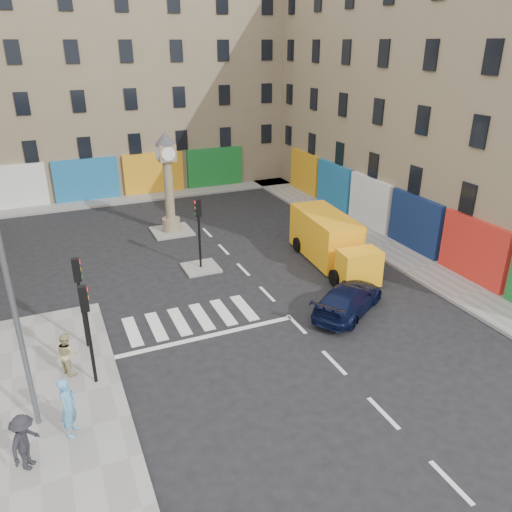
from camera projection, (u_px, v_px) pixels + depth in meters
ground at (308, 336)px, 20.30m from camera, size 120.00×120.00×0.00m
sidewalk_left at (11, 450)px, 14.56m from camera, size 7.00×16.00×0.15m
sidewalk_right at (351, 228)px, 31.87m from camera, size 2.60×30.00×0.15m
sidewalk_far at (118, 200)px, 37.49m from camera, size 32.00×2.40×0.15m
island_near at (201, 268)px, 26.28m from camera, size 1.80×1.80×0.12m
island_far at (172, 231)px, 31.33m from camera, size 2.40×2.40×0.12m
building_right at (447, 94)px, 31.04m from camera, size 10.00×30.00×16.00m
building_far at (94, 76)px, 39.04m from camera, size 32.00×10.00×17.00m
traffic_light_left_near at (87, 320)px, 16.39m from camera, size 0.28×0.22×3.70m
traffic_light_left_far at (79, 289)px, 18.41m from camera, size 0.28×0.22×3.70m
traffic_light_island at (199, 222)px, 25.27m from camera, size 0.28×0.22×3.70m
lamp_post at (10, 289)px, 13.65m from camera, size 0.50×0.25×8.30m
clock_pillar at (168, 177)px, 29.94m from camera, size 1.20×1.20×6.10m
navy_sedan at (348, 299)px, 21.85m from camera, size 4.76×3.98×1.30m
yellow_van at (331, 241)px, 26.61m from camera, size 2.79×7.02×2.50m
pedestrian_blue at (69, 407)px, 14.70m from camera, size 0.72×0.84×1.95m
pedestrian_tan at (67, 353)px, 17.55m from camera, size 0.90×0.96×1.58m
pedestrian_dark at (25, 442)px, 13.55m from camera, size 1.13×1.29×1.73m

